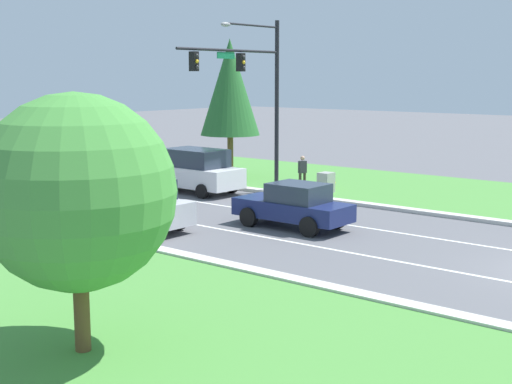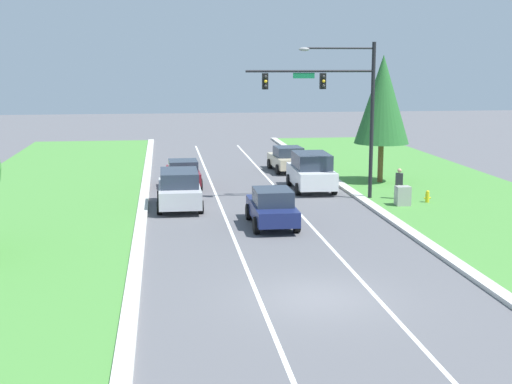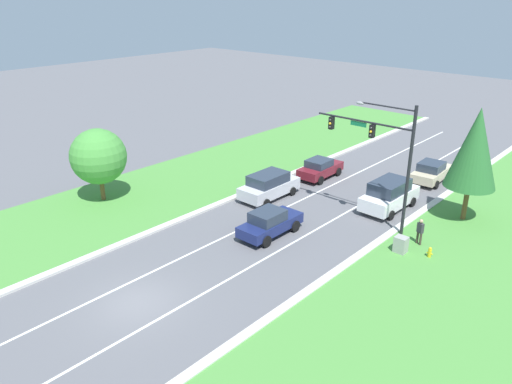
{
  "view_description": "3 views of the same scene",
  "coord_description": "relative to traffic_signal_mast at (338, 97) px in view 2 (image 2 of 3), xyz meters",
  "views": [
    {
      "loc": [
        -20.8,
        -5.46,
        5.59
      ],
      "look_at": [
        -0.67,
        11.01,
        1.32
      ],
      "focal_mm": 50.0,
      "sensor_mm": 36.0,
      "label": 1
    },
    {
      "loc": [
        -4.61,
        -20.41,
        7.14
      ],
      "look_at": [
        -0.26,
        12.59,
        1.03
      ],
      "focal_mm": 50.0,
      "sensor_mm": 36.0,
      "label": 2
    },
    {
      "loc": [
        17.97,
        -11.29,
        14.2
      ],
      "look_at": [
        -2.29,
        11.19,
        1.82
      ],
      "focal_mm": 35.0,
      "sensor_mm": 36.0,
      "label": 3
    }
  ],
  "objects": [
    {
      "name": "ground_plane",
      "position": [
        -4.31,
        -15.31,
        -5.35
      ],
      "size": [
        160.0,
        160.0,
        0.0
      ],
      "primitive_type": "plane",
      "color": "#5B5B60"
    },
    {
      "name": "traffic_signal_mast",
      "position": [
        0.0,
        0.0,
        0.0
      ],
      "size": [
        6.67,
        0.41,
        8.12
      ],
      "color": "black",
      "rests_on": "ground_plane"
    },
    {
      "name": "navy_sedan",
      "position": [
        -4.23,
        -5.49,
        -4.5
      ],
      "size": [
        1.97,
        4.46,
        1.69
      ],
      "rotation": [
        0.0,
        0.0,
        -0.0
      ],
      "color": "navy",
      "rests_on": "ground_plane"
    },
    {
      "name": "burgundy_sedan",
      "position": [
        -7.8,
        4.91,
        -4.54
      ],
      "size": [
        2.08,
        4.25,
        1.59
      ],
      "rotation": [
        0.0,
        0.0,
        0.03
      ],
      "color": "maroon",
      "rests_on": "ground_plane"
    },
    {
      "name": "utility_cabinet",
      "position": [
        2.87,
        -2.17,
        -4.83
      ],
      "size": [
        0.7,
        0.6,
        1.04
      ],
      "color": "#9E9E99",
      "rests_on": "ground_plane"
    },
    {
      "name": "lane_stripe_inner_left",
      "position": [
        -6.11,
        -15.31,
        -5.35
      ],
      "size": [
        0.14,
        81.0,
        0.01
      ],
      "color": "white",
      "rests_on": "ground_plane"
    },
    {
      "name": "pedestrian",
      "position": [
        3.22,
        -0.54,
        -4.41
      ],
      "size": [
        0.43,
        0.35,
        1.69
      ],
      "rotation": [
        0.0,
        0.0,
        2.76
      ],
      "color": "#42382D",
      "rests_on": "ground_plane"
    },
    {
      "name": "curb_strip_left",
      "position": [
        -9.96,
        -15.31,
        -5.28
      ],
      "size": [
        0.5,
        90.0,
        0.15
      ],
      "color": "beige",
      "rests_on": "ground_plane"
    },
    {
      "name": "lane_stripe_inner_right",
      "position": [
        -2.51,
        -15.31,
        -5.35
      ],
      "size": [
        0.14,
        81.0,
        0.01
      ],
      "color": "white",
      "rests_on": "ground_plane"
    },
    {
      "name": "curb_strip_right",
      "position": [
        1.34,
        -15.31,
        -5.28
      ],
      "size": [
        0.5,
        90.0,
        0.15
      ],
      "color": "beige",
      "rests_on": "ground_plane"
    },
    {
      "name": "champagne_sedan",
      "position": [
        -0.78,
        10.1,
        -4.53
      ],
      "size": [
        2.24,
        4.42,
        1.65
      ],
      "rotation": [
        0.0,
        0.0,
        0.05
      ],
      "color": "beige",
      "rests_on": "ground_plane"
    },
    {
      "name": "conifer_near_right_tree",
      "position": [
        3.85,
        4.74,
        -0.4
      ],
      "size": [
        3.21,
        3.21,
        7.53
      ],
      "color": "brown",
      "rests_on": "ground_plane"
    },
    {
      "name": "silver_suv",
      "position": [
        -8.16,
        -0.98,
        -4.39
      ],
      "size": [
        2.22,
        4.81,
        1.88
      ],
      "rotation": [
        0.0,
        0.0,
        -0.0
      ],
      "color": "silver",
      "rests_on": "ground_plane"
    },
    {
      "name": "fire_hydrant",
      "position": [
        4.38,
        -1.6,
        -5.01
      ],
      "size": [
        0.34,
        0.2,
        0.7
      ],
      "color": "gold",
      "rests_on": "ground_plane"
    },
    {
      "name": "white_suv",
      "position": [
        -0.69,
        3.03,
        -4.28
      ],
      "size": [
        2.31,
        4.95,
        2.11
      ],
      "rotation": [
        0.0,
        0.0,
        -0.02
      ],
      "color": "white",
      "rests_on": "ground_plane"
    }
  ]
}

